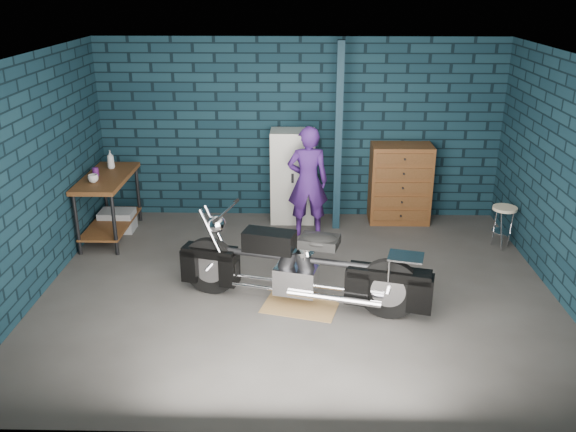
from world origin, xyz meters
name	(u,v)px	position (x,y,z in m)	size (l,w,h in m)	color
ground	(298,289)	(0.00, 0.00, 0.00)	(6.00, 6.00, 0.00)	#464441
room_walls	(299,121)	(0.00, 0.55, 1.90)	(6.02, 5.01, 2.71)	#0D232E
support_post	(338,139)	(0.55, 1.95, 1.35)	(0.10, 0.10, 2.70)	#102633
workbench	(109,207)	(-2.68, 1.53, 0.46)	(0.60, 1.40, 0.91)	brown
drip_mat	(301,304)	(0.04, -0.38, 0.00)	(0.82, 0.62, 0.01)	brown
motorcycle	(302,262)	(0.04, -0.38, 0.54)	(2.44, 0.66, 1.08)	black
person	(308,182)	(0.12, 1.69, 0.80)	(0.58, 0.38, 1.59)	#461F76
storage_bin	(118,221)	(-2.66, 1.76, 0.15)	(0.49, 0.35, 0.31)	gray
locker	(293,177)	(-0.10, 2.23, 0.70)	(0.65, 0.47, 1.40)	silver
tool_chest	(400,184)	(1.51, 2.23, 0.59)	(0.89, 0.50, 1.19)	brown
shop_stool	(502,227)	(2.78, 1.27, 0.30)	(0.33, 0.33, 0.59)	beige
cup_a	(93,178)	(-2.76, 1.24, 0.96)	(0.14, 0.14, 0.11)	beige
mug_purple	(95,172)	(-2.82, 1.53, 0.97)	(0.08, 0.08, 0.12)	#581A6B
bottle	(111,159)	(-2.71, 1.89, 1.04)	(0.10, 0.10, 0.27)	gray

